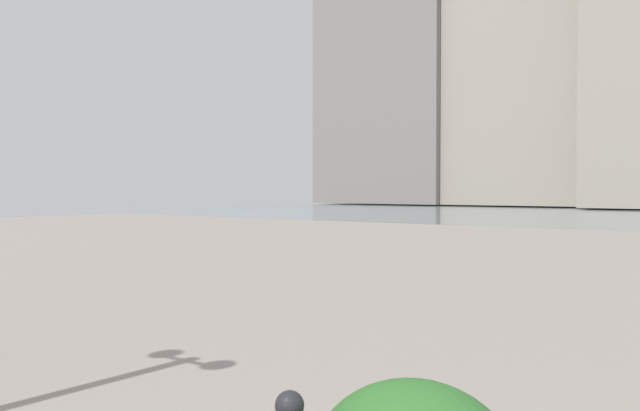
% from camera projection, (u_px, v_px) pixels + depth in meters
% --- Properties ---
extents(building_annex, '(14.74, 15.39, 22.64)m').
position_uv_depth(building_annex, '(542.00, 102.00, 68.75)').
color(building_annex, '#9E9384').
rests_on(building_annex, ground).
extents(building_highrise, '(15.03, 12.58, 30.89)m').
position_uv_depth(building_highrise, '(401.00, 63.00, 75.75)').
color(building_highrise, gray).
rests_on(building_highrise, ground).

